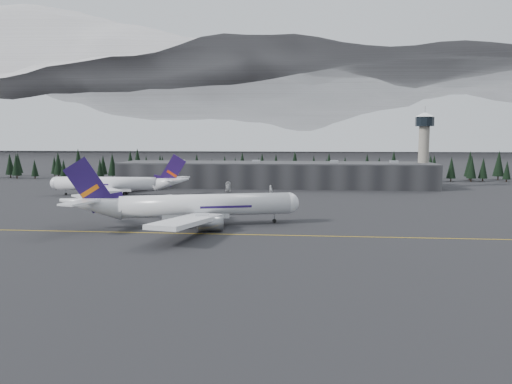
# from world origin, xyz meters

# --- Properties ---
(ground) EXTENTS (1400.00, 1400.00, 0.00)m
(ground) POSITION_xyz_m (0.00, 0.00, 0.00)
(ground) COLOR black
(ground) RESTS_ON ground
(taxiline) EXTENTS (400.00, 0.40, 0.02)m
(taxiline) POSITION_xyz_m (0.00, -2.00, 0.01)
(taxiline) COLOR gold
(taxiline) RESTS_ON ground
(terminal) EXTENTS (160.00, 30.00, 12.60)m
(terminal) POSITION_xyz_m (0.00, 125.00, 6.30)
(terminal) COLOR black
(terminal) RESTS_ON ground
(control_tower) EXTENTS (10.00, 10.00, 37.70)m
(control_tower) POSITION_xyz_m (75.00, 128.00, 23.41)
(control_tower) COLOR gray
(control_tower) RESTS_ON ground
(treeline) EXTENTS (360.00, 20.00, 15.00)m
(treeline) POSITION_xyz_m (0.00, 162.00, 7.50)
(treeline) COLOR black
(treeline) RESTS_ON ground
(mountain_ridge) EXTENTS (4400.00, 900.00, 420.00)m
(mountain_ridge) POSITION_xyz_m (0.00, 1000.00, 0.00)
(mountain_ridge) COLOR white
(mountain_ridge) RESTS_ON ground
(jet_main) EXTENTS (68.16, 61.81, 20.49)m
(jet_main) POSITION_xyz_m (-19.72, 9.58, 5.78)
(jet_main) COLOR silver
(jet_main) RESTS_ON ground
(jet_parked) EXTENTS (62.58, 57.70, 18.39)m
(jet_parked) POSITION_xyz_m (-66.70, 79.71, 5.19)
(jet_parked) COLOR white
(jet_parked) RESTS_ON ground
(gse_vehicle_a) EXTENTS (2.60, 5.15, 1.40)m
(gse_vehicle_a) POSITION_xyz_m (-20.40, 96.33, 0.70)
(gse_vehicle_a) COLOR silver
(gse_vehicle_a) RESTS_ON ground
(gse_vehicle_b) EXTENTS (4.12, 2.49, 1.31)m
(gse_vehicle_b) POSITION_xyz_m (-0.16, 94.03, 0.66)
(gse_vehicle_b) COLOR white
(gse_vehicle_b) RESTS_ON ground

